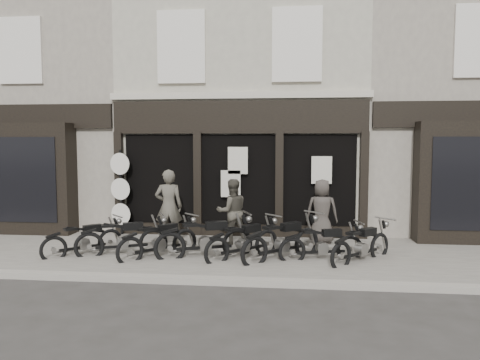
# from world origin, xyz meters

# --- Properties ---
(ground_plane) EXTENTS (90.00, 90.00, 0.00)m
(ground_plane) POSITION_xyz_m (0.00, 0.00, 0.00)
(ground_plane) COLOR #2D2B28
(ground_plane) RESTS_ON ground
(pavement) EXTENTS (30.00, 4.20, 0.12)m
(pavement) POSITION_xyz_m (0.00, 0.90, 0.06)
(pavement) COLOR #615B55
(pavement) RESTS_ON ground_plane
(kerb) EXTENTS (30.00, 0.25, 0.13)m
(kerb) POSITION_xyz_m (0.00, -1.25, 0.07)
(kerb) COLOR gray
(kerb) RESTS_ON ground_plane
(central_building) EXTENTS (7.30, 6.22, 8.34)m
(central_building) POSITION_xyz_m (0.00, 5.95, 4.08)
(central_building) COLOR #B0AB97
(central_building) RESTS_ON ground
(neighbour_left) EXTENTS (5.60, 6.73, 8.34)m
(neighbour_left) POSITION_xyz_m (-6.35, 5.90, 4.04)
(neighbour_left) COLOR gray
(neighbour_left) RESTS_ON ground
(neighbour_right) EXTENTS (5.60, 6.73, 8.34)m
(neighbour_right) POSITION_xyz_m (6.35, 5.90, 4.04)
(neighbour_right) COLOR gray
(neighbour_right) RESTS_ON ground
(motorcycle_0) EXTENTS (1.57, 1.55, 0.95)m
(motorcycle_0) POSITION_xyz_m (-3.42, 0.41, 0.38)
(motorcycle_0) COLOR black
(motorcycle_0) RESTS_ON ground
(motorcycle_1) EXTENTS (2.03, 1.15, 1.04)m
(motorcycle_1) POSITION_xyz_m (-2.48, 0.48, 0.41)
(motorcycle_1) COLOR black
(motorcycle_1) RESTS_ON ground
(motorcycle_2) EXTENTS (1.65, 1.70, 1.02)m
(motorcycle_2) POSITION_xyz_m (-1.57, 0.37, 0.40)
(motorcycle_2) COLOR black
(motorcycle_2) RESTS_ON ground
(motorcycle_3) EXTENTS (2.20, 1.18, 1.12)m
(motorcycle_3) POSITION_xyz_m (-0.49, 0.45, 0.44)
(motorcycle_3) COLOR black
(motorcycle_3) RESTS_ON ground
(motorcycle_4) EXTENTS (1.70, 1.66, 1.02)m
(motorcycle_4) POSITION_xyz_m (0.39, 0.50, 0.41)
(motorcycle_4) COLOR black
(motorcycle_4) RESTS_ON ground
(motorcycle_5) EXTENTS (1.87, 1.77, 1.11)m
(motorcycle_5) POSITION_xyz_m (1.29, 0.46, 0.44)
(motorcycle_5) COLOR black
(motorcycle_5) RESTS_ON ground
(motorcycle_6) EXTENTS (1.96, 0.82, 0.96)m
(motorcycle_6) POSITION_xyz_m (2.19, 0.49, 0.38)
(motorcycle_6) COLOR black
(motorcycle_6) RESTS_ON ground
(motorcycle_7) EXTENTS (1.62, 1.65, 1.00)m
(motorcycle_7) POSITION_xyz_m (3.05, 0.44, 0.40)
(motorcycle_7) COLOR black
(motorcycle_7) RESTS_ON ground
(man_left) EXTENTS (0.77, 0.56, 1.94)m
(man_left) POSITION_xyz_m (-1.68, 1.67, 1.09)
(man_left) COLOR #4E4A40
(man_left) RESTS_ON pavement
(man_centre) EXTENTS (0.99, 0.89, 1.69)m
(man_centre) POSITION_xyz_m (-0.05, 1.84, 0.97)
(man_centre) COLOR #403D34
(man_centre) RESTS_ON pavement
(man_right) EXTENTS (0.87, 0.61, 1.68)m
(man_right) POSITION_xyz_m (2.28, 2.15, 0.96)
(man_right) COLOR #3B3631
(man_right) RESTS_ON pavement
(advert_sign_post) EXTENTS (0.61, 0.40, 2.53)m
(advert_sign_post) POSITION_xyz_m (-3.34, 2.69, 1.23)
(advert_sign_post) COLOR black
(advert_sign_post) RESTS_ON ground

